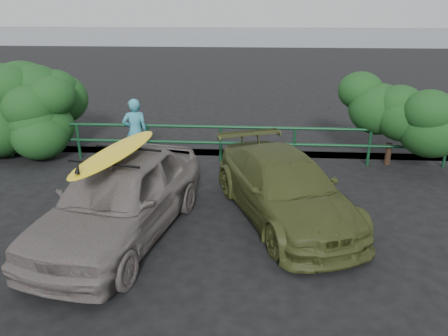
% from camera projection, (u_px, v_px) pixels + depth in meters
% --- Properties ---
extents(ground, '(80.00, 80.00, 0.00)m').
position_uv_depth(ground, '(140.00, 258.00, 7.53)').
color(ground, black).
extents(ocean, '(200.00, 200.00, 0.00)m').
position_uv_depth(ocean, '(244.00, 35.00, 63.57)').
color(ocean, slate).
rests_on(ocean, ground).
extents(guardrail, '(14.00, 0.08, 1.04)m').
position_uv_depth(guardrail, '(184.00, 143.00, 12.02)').
color(guardrail, '#124023').
rests_on(guardrail, ground).
extents(shrub_left, '(3.20, 2.40, 2.40)m').
position_uv_depth(shrub_left, '(20.00, 113.00, 12.48)').
color(shrub_left, '#1B491B').
rests_on(shrub_left, ground).
extents(shrub_right, '(3.20, 2.40, 2.53)m').
position_uv_depth(shrub_right, '(368.00, 115.00, 11.89)').
color(shrub_right, '#1B491B').
rests_on(shrub_right, ground).
extents(sedan, '(2.73, 4.89, 1.57)m').
position_uv_depth(sedan, '(120.00, 197.00, 8.00)').
color(sedan, slate).
rests_on(sedan, ground).
extents(olive_vehicle, '(3.31, 4.83, 1.30)m').
position_uv_depth(olive_vehicle, '(284.00, 188.00, 8.77)').
color(olive_vehicle, '#424920').
rests_on(olive_vehicle, ground).
extents(man, '(0.75, 0.60, 1.80)m').
position_uv_depth(man, '(135.00, 132.00, 11.70)').
color(man, teal).
rests_on(man, ground).
extents(roof_rack, '(1.49, 1.17, 0.04)m').
position_uv_depth(roof_rack, '(116.00, 156.00, 7.71)').
color(roof_rack, black).
rests_on(roof_rack, sedan).
extents(surfboard, '(1.13, 2.90, 0.08)m').
position_uv_depth(surfboard, '(116.00, 152.00, 7.69)').
color(surfboard, yellow).
rests_on(surfboard, roof_rack).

